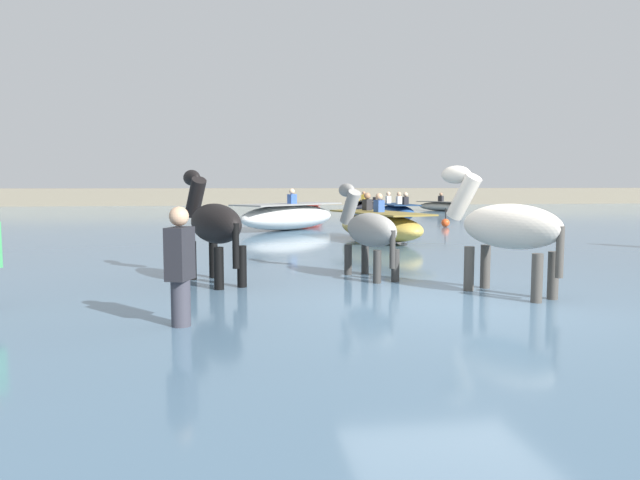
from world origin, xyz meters
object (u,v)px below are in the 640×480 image
(horse_flank_grey, at_px, (369,232))
(channel_buoy, at_px, (445,223))
(horse_lead_pinto, at_px, (505,230))
(horse_trailing_black, at_px, (213,227))
(boat_near_starboard, at_px, (310,211))
(boat_mid_outer, at_px, (380,226))
(boat_far_offshore, at_px, (288,217))
(boat_far_inshore, at_px, (396,212))
(person_wading_mid, at_px, (180,281))
(boat_distant_west, at_px, (441,206))
(boat_distant_east, at_px, (365,206))

(horse_flank_grey, distance_m, channel_buoy, 11.64)
(horse_lead_pinto, distance_m, horse_trailing_black, 4.12)
(boat_near_starboard, relative_size, boat_mid_outer, 0.81)
(horse_flank_grey, distance_m, boat_far_offshore, 9.99)
(horse_trailing_black, relative_size, boat_far_inshore, 0.66)
(boat_far_offshore, bearing_deg, boat_near_starboard, 77.01)
(horse_lead_pinto, distance_m, person_wading_mid, 4.30)
(boat_near_starboard, distance_m, boat_far_inshore, 4.11)
(boat_distant_west, distance_m, boat_far_offshore, 15.48)
(horse_trailing_black, relative_size, boat_distant_west, 0.73)
(boat_mid_outer, bearing_deg, boat_far_inshore, 71.70)
(boat_near_starboard, bearing_deg, boat_distant_west, 33.72)
(boat_far_offshore, relative_size, channel_buoy, 6.06)
(person_wading_mid, height_order, channel_buoy, person_wading_mid)
(horse_flank_grey, bearing_deg, boat_far_offshore, 91.92)
(boat_far_offshore, bearing_deg, boat_mid_outer, -64.74)
(horse_lead_pinto, relative_size, horse_trailing_black, 1.02)
(horse_lead_pinto, distance_m, boat_distant_west, 25.08)
(boat_distant_west, height_order, boat_mid_outer, boat_mid_outer)
(person_wading_mid, bearing_deg, horse_flank_grey, 47.55)
(horse_trailing_black, xyz_separation_m, boat_mid_outer, (4.01, 5.97, -0.45))
(horse_trailing_black, distance_m, boat_far_offshore, 10.34)
(boat_distant_east, bearing_deg, boat_far_offshore, -113.26)
(boat_mid_outer, bearing_deg, boat_far_offshore, 115.26)
(horse_lead_pinto, height_order, horse_trailing_black, horse_lead_pinto)
(boat_distant_east, distance_m, boat_far_offshore, 13.17)
(boat_distant_east, distance_m, person_wading_mid, 26.06)
(horse_lead_pinto, relative_size, horse_flank_grey, 1.13)
(horse_flank_grey, distance_m, boat_distant_west, 24.04)
(boat_near_starboard, height_order, boat_far_inshore, boat_far_inshore)
(boat_near_starboard, height_order, boat_mid_outer, boat_mid_outer)
(boat_distant_east, bearing_deg, boat_mid_outer, -101.26)
(boat_near_starboard, xyz_separation_m, boat_far_offshore, (-1.61, -6.99, 0.13))
(boat_distant_east, distance_m, boat_near_starboard, 6.25)
(horse_flank_grey, xyz_separation_m, boat_far_inshore, (4.45, 14.36, -0.36))
(person_wading_mid, bearing_deg, boat_far_inshore, 67.65)
(horse_flank_grey, bearing_deg, channel_buoy, 64.03)
(channel_buoy, bearing_deg, horse_trailing_black, -125.18)
(boat_distant_west, height_order, boat_near_starboard, boat_distant_west)
(boat_distant_east, distance_m, boat_far_inshore, 7.73)
(horse_lead_pinto, distance_m, boat_far_offshore, 11.77)
(horse_lead_pinto, relative_size, channel_buoy, 3.28)
(boat_distant_east, height_order, channel_buoy, boat_distant_east)
(boat_near_starboard, xyz_separation_m, channel_buoy, (3.81, -6.52, -0.14))
(boat_distant_east, height_order, person_wading_mid, person_wading_mid)
(boat_distant_west, xyz_separation_m, boat_far_inshore, (-4.69, -7.86, 0.08))
(horse_flank_grey, xyz_separation_m, boat_far_offshore, (-0.33, 9.98, -0.29))
(boat_distant_west, relative_size, channel_buoy, 4.43)
(horse_flank_grey, bearing_deg, horse_trailing_black, -176.51)
(boat_far_inshore, height_order, person_wading_mid, person_wading_mid)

